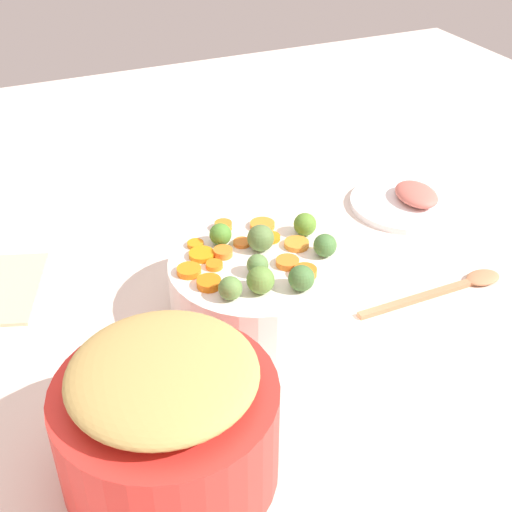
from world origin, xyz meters
The scene contains 29 objects.
tabletop centered at (0.00, 0.00, 0.01)m, with size 2.40×2.40×0.02m, color beige.
serving_bowl_carrots centered at (-0.04, 0.01, 0.07)m, with size 0.26×0.26×0.09m, color white.
metal_pot centered at (0.19, -0.20, 0.09)m, with size 0.25×0.25×0.13m, color red.
stuffing_mound centered at (0.19, -0.20, 0.17)m, with size 0.21×0.21×0.04m, color tan.
carrot_slice_0 centered at (-0.09, 0.06, 0.11)m, with size 0.03×0.03×0.01m, color orange.
carrot_slice_1 centered at (-0.01, 0.05, 0.12)m, with size 0.03×0.03×0.01m, color orange.
carrot_slice_2 centered at (-0.14, 0.00, 0.12)m, with size 0.03×0.03×0.01m, color orange.
carrot_slice_3 centered at (-0.05, 0.08, 0.12)m, with size 0.04×0.04×0.01m, color orange.
carrot_slice_4 centered at (0.02, 0.06, 0.12)m, with size 0.03×0.03×0.01m, color orange.
carrot_slice_5 centered at (-0.05, -0.09, 0.12)m, with size 0.04×0.04×0.01m, color orange.
carrot_slice_6 centered at (-0.12, 0.06, 0.12)m, with size 0.04×0.04×0.01m, color orange.
carrot_slice_7 centered at (-0.11, -0.06, 0.11)m, with size 0.02×0.02×0.01m, color orange.
carrot_slice_8 centered at (-0.01, -0.07, 0.12)m, with size 0.03×0.03×0.01m, color orange.
carrot_slice_9 centered at (-0.07, -0.03, 0.12)m, with size 0.03×0.03×0.01m, color orange.
carrot_slice_10 centered at (-0.05, -0.05, 0.12)m, with size 0.02×0.02×0.01m, color orange.
carrot_slice_11 centered at (-0.09, 0.01, 0.11)m, with size 0.03×0.03×0.01m, color orange.
carrot_slice_12 centered at (-0.08, -0.06, 0.11)m, with size 0.04×0.04×0.01m, color orange.
brussels_sprout_0 centered at (-0.01, 0.11, 0.13)m, with size 0.03×0.03×0.03m, color #457438.
brussels_sprout_1 centered at (0.03, -0.06, 0.13)m, with size 0.03×0.03×0.03m, color #5A823F.
brussels_sprout_2 centered at (0.05, 0.04, 0.13)m, with size 0.04×0.04×0.04m, color #437036.
brussels_sprout_3 centered at (-0.10, -0.02, 0.13)m, with size 0.03×0.03×0.03m, color #4D862D.
brussels_sprout_4 centered at (-0.01, 0.00, 0.13)m, with size 0.03×0.03×0.03m, color #598141.
brussels_sprout_5 centered at (-0.08, 0.11, 0.13)m, with size 0.04×0.04×0.04m, color #58882B.
brussels_sprout_6 centered at (0.03, -0.01, 0.13)m, with size 0.04×0.04×0.04m, color #5D8738.
brussels_sprout_7 centered at (-0.07, 0.03, 0.13)m, with size 0.04×0.04×0.04m, color #57773D.
wooden_spoon centered at (0.04, 0.33, 0.03)m, with size 0.04×0.27×0.01m.
ham_plate centered at (-0.21, 0.40, 0.03)m, with size 0.21×0.21×0.01m, color white.
ham_slice_main centered at (-0.21, 0.42, 0.05)m, with size 0.10×0.07×0.03m, color #CC675B.
dish_towel centered at (-0.25, -0.34, 0.02)m, with size 0.19×0.12×0.01m, color beige.
Camera 1 is at (0.71, -0.32, 0.68)m, focal length 47.78 mm.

